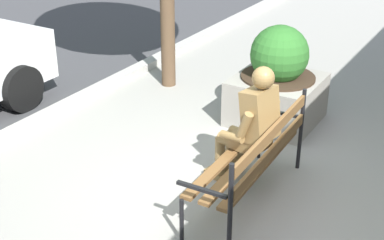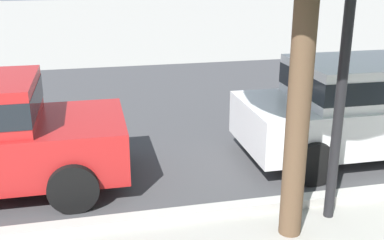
% 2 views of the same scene
% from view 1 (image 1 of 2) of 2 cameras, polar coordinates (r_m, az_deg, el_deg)
% --- Properties ---
extents(ground_plane, '(80.00, 80.00, 0.00)m').
position_cam_1_polar(ground_plane, '(5.62, 3.51, -8.36)').
color(ground_plane, '#9E9B93').
extents(curb_stone, '(60.00, 0.20, 0.12)m').
position_cam_1_polar(curb_stone, '(7.20, -17.33, -0.88)').
color(curb_stone, '#B2AFA8').
rests_on(curb_stone, ground).
extents(park_bench, '(1.81, 0.58, 0.95)m').
position_cam_1_polar(park_bench, '(5.33, 6.58, -3.70)').
color(park_bench, brown).
rests_on(park_bench, ground).
extents(bronze_statue_seated, '(0.75, 0.79, 1.37)m').
position_cam_1_polar(bronze_statue_seated, '(5.56, 5.90, -0.87)').
color(bronze_statue_seated, olive).
rests_on(bronze_statue_seated, ground).
extents(concrete_planter, '(1.05, 1.05, 1.29)m').
position_cam_1_polar(concrete_planter, '(7.10, 8.89, 3.85)').
color(concrete_planter, gray).
rests_on(concrete_planter, ground).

